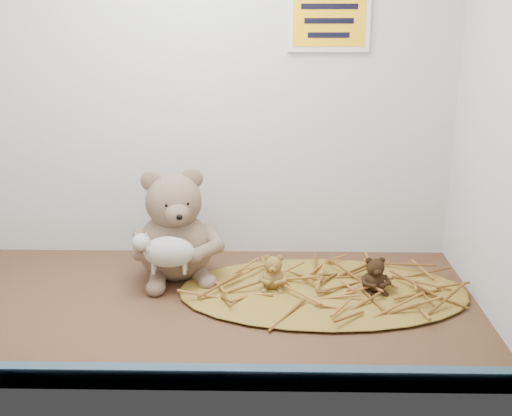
{
  "coord_description": "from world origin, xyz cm",
  "views": [
    {
      "loc": [
        16.71,
        -117.93,
        59.0
      ],
      "look_at": [
        14.41,
        4.38,
        19.56
      ],
      "focal_mm": 45.0,
      "sensor_mm": 36.0,
      "label": 1
    }
  ],
  "objects_px": {
    "toy_lamb": "(169,252)",
    "mini_teddy_brown": "(375,273)",
    "main_teddy": "(174,224)",
    "mini_teddy_tan": "(273,271)"
  },
  "relations": [
    {
      "from": "toy_lamb",
      "to": "mini_teddy_brown",
      "type": "xyz_separation_m",
      "value": [
        0.43,
        -0.0,
        -0.04
      ]
    },
    {
      "from": "main_teddy",
      "to": "mini_teddy_brown",
      "type": "height_order",
      "value": "main_teddy"
    },
    {
      "from": "mini_teddy_tan",
      "to": "mini_teddy_brown",
      "type": "distance_m",
      "value": 0.21
    },
    {
      "from": "main_teddy",
      "to": "mini_teddy_brown",
      "type": "distance_m",
      "value": 0.45
    },
    {
      "from": "toy_lamb",
      "to": "mini_teddy_brown",
      "type": "height_order",
      "value": "toy_lamb"
    },
    {
      "from": "main_teddy",
      "to": "toy_lamb",
      "type": "height_order",
      "value": "main_teddy"
    },
    {
      "from": "mini_teddy_tan",
      "to": "main_teddy",
      "type": "bearing_deg",
      "value": 164.63
    },
    {
      "from": "main_teddy",
      "to": "mini_teddy_tan",
      "type": "distance_m",
      "value": 0.24
    },
    {
      "from": "toy_lamb",
      "to": "mini_teddy_brown",
      "type": "distance_m",
      "value": 0.43
    },
    {
      "from": "toy_lamb",
      "to": "mini_teddy_brown",
      "type": "bearing_deg",
      "value": -0.31
    }
  ]
}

